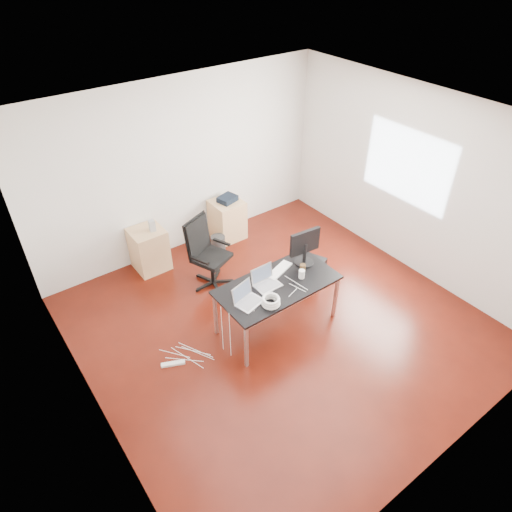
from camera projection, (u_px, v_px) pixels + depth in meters
room_shell at (285, 240)px, 5.50m from camera, size 5.00×5.00×5.00m
desk at (277, 287)px, 5.92m from camera, size 1.60×0.80×0.73m
office_chair at (206, 250)px, 6.69m from camera, size 0.62×0.64×1.08m
filing_cabinet_left at (149, 249)px, 7.15m from camera, size 0.50×0.50×0.70m
filing_cabinet_right at (227, 219)px, 7.85m from camera, size 0.50×0.50×0.70m
pc_tower at (310, 269)px, 6.96m from camera, size 0.37×0.49×0.44m
wastebasket at (218, 244)px, 7.63m from camera, size 0.27×0.27×0.28m
power_strip at (173, 364)px, 5.74m from camera, size 0.30×0.18×0.04m
laptop_left at (247, 298)px, 5.58m from camera, size 0.38×0.32×0.23m
laptop_right at (266, 281)px, 5.84m from camera, size 0.33×0.25×0.23m
monitor at (305, 245)px, 6.08m from camera, size 0.45×0.26×0.51m
keyboard at (279, 270)px, 6.09m from camera, size 0.46×0.27×0.02m
cup_white at (302, 274)px, 5.95m from camera, size 0.08×0.08×0.12m
cup_brown at (303, 268)px, 6.07m from camera, size 0.08×0.08×0.10m
cable_coil at (271, 301)px, 5.54m from camera, size 0.24×0.24×0.11m
power_adapter at (276, 298)px, 5.64m from camera, size 0.08×0.08×0.03m
speaker at (152, 226)px, 6.88m from camera, size 0.10×0.09×0.18m
navy_garment at (227, 199)px, 7.63m from camera, size 0.35×0.31×0.09m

